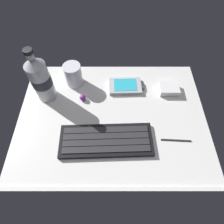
{
  "coord_description": "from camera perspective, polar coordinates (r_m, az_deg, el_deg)",
  "views": [
    {
      "loc": [
        -0.01,
        -33.66,
        55.7
      ],
      "look_at": [
        0.0,
        0.0,
        3.0
      ],
      "focal_mm": 30.47,
      "sensor_mm": 36.0,
      "label": 1
    }
  ],
  "objects": [
    {
      "name": "juice_cup",
      "position": [
        0.73,
        -11.5,
        10.7
      ],
      "size": [
        6.4,
        6.4,
        8.5
      ],
      "color": "silver",
      "rests_on": "ground_plane"
    },
    {
      "name": "charger_block",
      "position": [
        0.74,
        16.71,
        6.7
      ],
      "size": [
        7.02,
        5.63,
        2.4
      ],
      "primitive_type": "cube",
      "rotation": [
        0.0,
        0.0,
        0.0
      ],
      "color": "white",
      "rests_on": "ground_plane"
    },
    {
      "name": "handheld_device",
      "position": [
        0.72,
        4.1,
        7.79
      ],
      "size": [
        12.96,
        7.95,
        1.5
      ],
      "color": "#B7BABF",
      "rests_on": "ground_plane"
    },
    {
      "name": "keyboard",
      "position": [
        0.6,
        -1.78,
        -8.46
      ],
      "size": [
        29.33,
        11.91,
        1.7
      ],
      "color": "black",
      "rests_on": "ground_plane"
    },
    {
      "name": "ground_plane",
      "position": [
        0.66,
        0.0,
        -2.04
      ],
      "size": [
        64.0,
        48.0,
        2.8
      ],
      "color": "silver"
    },
    {
      "name": "stylus_pen",
      "position": [
        0.64,
        18.7,
        -7.96
      ],
      "size": [
        9.52,
        1.22,
        0.7
      ],
      "primitive_type": "cylinder",
      "rotation": [
        0.0,
        1.57,
        -0.05
      ],
      "color": "#26262B",
      "rests_on": "ground_plane"
    },
    {
      "name": "trackball_mouse",
      "position": [
        0.69,
        -8.83,
        4.29
      ],
      "size": [
        2.2,
        2.2,
        2.2
      ],
      "primitive_type": "sphere",
      "color": "purple",
      "rests_on": "ground_plane"
    },
    {
      "name": "water_bottle",
      "position": [
        0.68,
        -20.66,
        9.31
      ],
      "size": [
        6.73,
        6.73,
        20.8
      ],
      "color": "silver",
      "rests_on": "ground_plane"
    }
  ]
}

